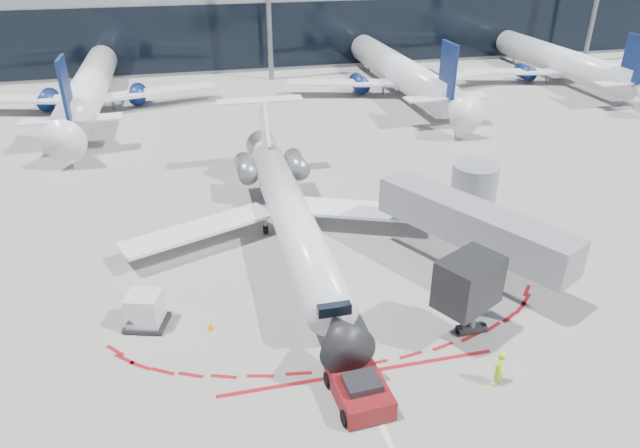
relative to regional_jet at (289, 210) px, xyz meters
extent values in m
plane|color=gray|center=(0.92, -2.30, -2.34)|extent=(260.00, 260.00, 0.00)
cube|color=silver|center=(0.92, -0.30, -2.34)|extent=(0.25, 40.00, 0.01)
cube|color=maroon|center=(0.92, -13.80, -2.34)|extent=(14.00, 0.25, 0.01)
cube|color=gray|center=(0.92, 62.70, 2.66)|extent=(150.00, 24.00, 10.00)
cube|color=black|center=(0.92, 50.65, 2.66)|extent=(150.00, 0.20, 9.00)
cube|color=gray|center=(9.92, -6.80, 1.26)|extent=(8.22, 12.61, 2.30)
cube|color=black|center=(6.87, -12.54, 1.26)|extent=(3.86, 3.44, 2.60)
cylinder|color=slate|center=(7.67, -12.14, -1.14)|extent=(0.36, 0.36, 2.40)
cube|color=black|center=(7.67, -12.14, -2.12)|extent=(1.60, 0.60, 0.30)
cylinder|color=gray|center=(12.98, -1.06, 0.06)|extent=(3.20, 3.20, 4.80)
cylinder|color=black|center=(12.98, -1.06, -2.09)|extent=(4.00, 4.00, 0.50)
cylinder|color=white|center=(0.00, -1.15, -0.03)|extent=(2.66, 21.64, 2.66)
cone|color=black|center=(0.00, -13.35, -0.03)|extent=(2.66, 2.75, 2.66)
cone|color=white|center=(0.00, 11.44, -0.03)|extent=(2.66, 3.54, 2.66)
cube|color=black|center=(0.00, -11.78, 0.51)|extent=(1.67, 1.38, 0.54)
cube|color=white|center=(-6.10, 0.32, -0.92)|extent=(10.54, 6.25, 0.31)
cube|color=white|center=(6.10, 0.32, -0.92)|extent=(10.54, 6.25, 0.31)
cube|color=white|center=(0.00, 10.45, 2.33)|extent=(0.25, 4.62, 4.70)
cube|color=white|center=(0.00, 12.52, 4.10)|extent=(7.08, 1.57, 0.16)
cylinder|color=slate|center=(-2.02, 7.50, 0.21)|extent=(1.48, 3.34, 1.48)
cylinder|color=slate|center=(2.02, 7.50, 0.21)|extent=(1.48, 3.34, 1.48)
cylinder|color=black|center=(0.00, -10.21, -2.07)|extent=(0.22, 0.55, 0.55)
cylinder|color=black|center=(-1.48, 1.30, -2.03)|extent=(0.30, 0.63, 0.63)
cylinder|color=black|center=(1.48, 1.30, -2.03)|extent=(0.30, 0.63, 0.63)
cylinder|color=slate|center=(0.00, -10.21, -1.80)|extent=(0.18, 0.18, 1.08)
cube|color=#600D13|center=(0.37, -15.43, -1.73)|extent=(2.47, 3.74, 1.01)
cube|color=black|center=(0.39, -15.77, -1.05)|extent=(1.66, 1.45, 0.39)
cylinder|color=slate|center=(0.21, -12.96, -1.95)|extent=(0.30, 2.93, 0.11)
cylinder|color=black|center=(-0.63, -16.74, -1.98)|extent=(0.36, 0.74, 0.72)
cylinder|color=black|center=(1.51, -16.60, -1.98)|extent=(0.36, 0.74, 0.72)
cylinder|color=black|center=(-0.78, -14.26, -1.98)|extent=(0.36, 0.74, 0.72)
cylinder|color=black|center=(1.36, -14.13, -1.98)|extent=(0.36, 0.74, 0.72)
imported|color=#BEF91A|center=(7.04, -16.03, -1.37)|extent=(0.85, 0.78, 1.95)
cube|color=black|center=(-9.32, -7.55, -2.15)|extent=(2.61, 2.39, 0.24)
cube|color=silver|center=(-9.32, -7.55, -1.17)|extent=(2.13, 2.06, 1.74)
cylinder|color=black|center=(-10.36, -7.98, -2.24)|extent=(0.17, 0.24, 0.22)
cylinder|color=black|center=(-8.69, -8.48, -2.24)|extent=(0.17, 0.24, 0.22)
cylinder|color=black|center=(-9.95, -6.63, -2.24)|extent=(0.17, 0.24, 0.22)
cylinder|color=black|center=(-8.29, -7.13, -2.24)|extent=(0.17, 0.24, 0.22)
cone|color=orange|center=(-5.97, -8.74, -2.11)|extent=(0.34, 0.34, 0.48)
cone|color=orange|center=(1.72, -12.25, -2.09)|extent=(0.37, 0.37, 0.52)
camera|label=1|loc=(-5.86, -34.03, 17.22)|focal=32.00mm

